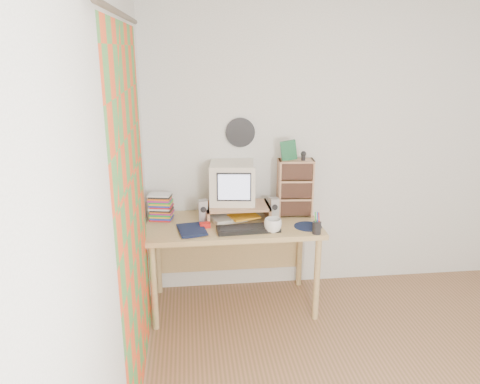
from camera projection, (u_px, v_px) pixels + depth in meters
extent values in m
plane|color=white|center=(345.00, 150.00, 4.12)|extent=(3.50, 0.00, 3.50)
plane|color=white|center=(113.00, 233.00, 2.27)|extent=(0.00, 3.50, 3.50)
plane|color=#EA4D21|center=(133.00, 218.00, 2.76)|extent=(0.00, 2.20, 2.20)
cylinder|color=black|center=(240.00, 133.00, 3.95)|extent=(0.25, 0.02, 0.25)
cube|color=tan|center=(233.00, 225.00, 3.81)|extent=(1.40, 0.70, 0.04)
cube|color=tan|center=(230.00, 249.00, 4.23)|extent=(1.33, 0.02, 0.41)
cylinder|color=tan|center=(154.00, 288.00, 3.58)|extent=(0.05, 0.05, 0.71)
cylinder|color=tan|center=(317.00, 279.00, 3.72)|extent=(0.05, 0.05, 0.71)
cylinder|color=tan|center=(158.00, 256.00, 4.13)|extent=(0.05, 0.05, 0.71)
cylinder|color=tan|center=(300.00, 249.00, 4.27)|extent=(0.05, 0.05, 0.71)
cube|color=tan|center=(208.00, 213.00, 3.86)|extent=(0.02, 0.30, 0.12)
cube|color=tan|center=(267.00, 211.00, 3.92)|extent=(0.02, 0.30, 0.12)
cube|color=tan|center=(238.00, 206.00, 3.88)|extent=(0.52, 0.30, 0.02)
cube|color=silver|center=(232.00, 184.00, 3.87)|extent=(0.40, 0.40, 0.34)
cube|color=#A2A2A7|center=(203.00, 211.00, 3.79)|extent=(0.07, 0.07, 0.19)
cube|color=#A2A2A7|center=(274.00, 209.00, 3.85)|extent=(0.08, 0.08, 0.19)
cube|color=black|center=(248.00, 229.00, 3.63)|extent=(0.50, 0.19, 0.03)
cube|color=tan|center=(295.00, 188.00, 3.91)|extent=(0.30, 0.18, 0.48)
imported|color=white|center=(273.00, 225.00, 3.60)|extent=(0.15, 0.15, 0.11)
imported|color=#0E1635|center=(179.00, 230.00, 3.60)|extent=(0.28, 0.23, 0.05)
cylinder|color=#0F1B34|center=(308.00, 226.00, 3.73)|extent=(0.24, 0.24, 0.00)
cube|color=red|center=(205.00, 225.00, 3.70)|extent=(0.09, 0.06, 0.04)
cube|color=#185631|center=(289.00, 150.00, 3.81)|extent=(0.13, 0.03, 0.16)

